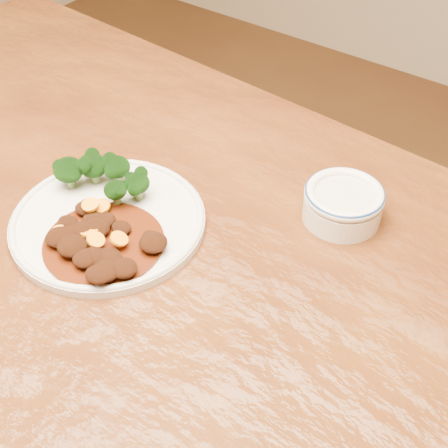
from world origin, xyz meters
The scene contains 5 objects.
dining_table centered at (0.00, 0.00, 0.67)m, with size 1.56×1.00×0.75m.
dinner_plate centered at (-0.06, 0.05, 0.76)m, with size 0.25×0.25×0.02m.
broccoli_florets centered at (-0.10, 0.10, 0.79)m, with size 0.13×0.08×0.04m.
mince_stew centered at (-0.03, 0.01, 0.77)m, with size 0.15×0.15×0.03m.
dip_bowl centered at (0.18, 0.25, 0.78)m, with size 0.10×0.10×0.05m.
Camera 1 is at (0.42, -0.34, 1.30)m, focal length 50.00 mm.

